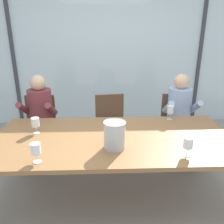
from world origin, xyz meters
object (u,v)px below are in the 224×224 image
(wine_glass_center_pour, at_px, (36,150))
(wine_glass_by_right_taster, at_px, (188,144))
(wine_glass_by_left_taster, at_px, (170,110))
(wine_glass_near_bucket, at_px, (35,123))
(chair_near_curtain, at_px, (40,122))
(person_maroon_top, at_px, (39,113))
(ice_bucket_primary, at_px, (115,135))
(chair_center, at_px, (176,120))
(chair_left_of_center, at_px, (111,121))
(dining_table, at_px, (113,142))
(person_pale_blue_shirt, at_px, (180,111))

(wine_glass_center_pour, distance_m, wine_glass_by_right_taster, 1.29)
(wine_glass_by_left_taster, xyz_separation_m, wine_glass_near_bucket, (-1.54, -0.34, -0.00))
(chair_near_curtain, distance_m, person_maroon_top, 0.21)
(person_maroon_top, relative_size, ice_bucket_primary, 4.57)
(wine_glass_by_right_taster, bearing_deg, chair_center, 75.60)
(chair_left_of_center, bearing_deg, chair_center, -7.46)
(dining_table, xyz_separation_m, wine_glass_by_right_taster, (0.63, -0.39, 0.18))
(dining_table, bearing_deg, wine_glass_near_bucket, 170.76)
(chair_left_of_center, xyz_separation_m, wine_glass_center_pour, (-0.67, -1.41, 0.33))
(wine_glass_by_right_taster, bearing_deg, chair_near_curtain, 140.44)
(chair_center, height_order, wine_glass_near_bucket, wine_glass_near_bucket)
(dining_table, height_order, person_pale_blue_shirt, person_pale_blue_shirt)
(chair_near_curtain, xyz_separation_m, person_pale_blue_shirt, (1.99, -0.12, 0.17))
(dining_table, bearing_deg, chair_center, 44.60)
(wine_glass_by_left_taster, relative_size, wine_glass_by_right_taster, 1.00)
(wine_glass_center_pour, relative_size, wine_glass_by_right_taster, 1.00)
(chair_center, bearing_deg, wine_glass_by_right_taster, -102.56)
(chair_center, relative_size, wine_glass_by_left_taster, 5.07)
(wine_glass_near_bucket, height_order, wine_glass_by_right_taster, same)
(ice_bucket_primary, distance_m, wine_glass_near_bucket, 0.90)
(dining_table, relative_size, wine_glass_by_right_taster, 14.18)
(person_pale_blue_shirt, bearing_deg, person_maroon_top, 179.96)
(chair_near_curtain, height_order, person_pale_blue_shirt, person_pale_blue_shirt)
(person_maroon_top, distance_m, wine_glass_by_left_taster, 1.74)
(wine_glass_center_pour, bearing_deg, person_maroon_top, 103.81)
(person_pale_blue_shirt, bearing_deg, chair_center, 90.84)
(person_maroon_top, xyz_separation_m, ice_bucket_primary, (0.98, -1.07, 0.17))
(chair_near_curtain, xyz_separation_m, chair_center, (1.99, -0.00, 0.00))
(dining_table, bearing_deg, wine_glass_by_right_taster, -32.00)
(dining_table, height_order, wine_glass_by_left_taster, wine_glass_by_left_taster)
(ice_bucket_primary, xyz_separation_m, wine_glass_near_bucket, (-0.82, 0.36, -0.02))
(chair_near_curtain, distance_m, wine_glass_near_bucket, 0.91)
(chair_left_of_center, relative_size, wine_glass_near_bucket, 5.07)
(dining_table, xyz_separation_m, person_pale_blue_shirt, (0.98, 0.85, 0.02))
(dining_table, distance_m, ice_bucket_primary, 0.30)
(chair_center, relative_size, wine_glass_by_right_taster, 5.07)
(person_maroon_top, relative_size, person_pale_blue_shirt, 1.00)
(chair_left_of_center, height_order, wine_glass_near_bucket, wine_glass_near_bucket)
(wine_glass_near_bucket, relative_size, wine_glass_by_right_taster, 1.00)
(person_pale_blue_shirt, relative_size, wine_glass_by_left_taster, 6.90)
(chair_near_curtain, height_order, wine_glass_by_right_taster, wine_glass_by_right_taster)
(person_pale_blue_shirt, xyz_separation_m, wine_glass_near_bucket, (-1.80, -0.71, 0.15))
(dining_table, distance_m, person_pale_blue_shirt, 1.29)
(wine_glass_near_bucket, bearing_deg, wine_glass_by_left_taster, 12.57)
(dining_table, relative_size, wine_glass_near_bucket, 14.18)
(dining_table, xyz_separation_m, chair_center, (0.98, 0.96, -0.15))
(person_pale_blue_shirt, height_order, ice_bucket_primary, person_pale_blue_shirt)
(dining_table, relative_size, chair_near_curtain, 2.80)
(chair_left_of_center, distance_m, wine_glass_by_right_taster, 1.53)
(person_maroon_top, bearing_deg, dining_table, -36.09)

